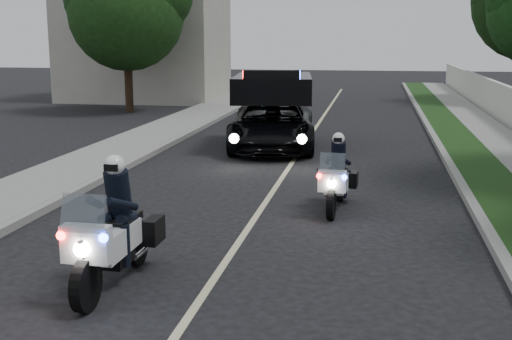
% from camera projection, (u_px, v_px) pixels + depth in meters
% --- Properties ---
extents(ground, '(120.00, 120.00, 0.00)m').
position_uv_depth(ground, '(210.00, 285.00, 9.07)').
color(ground, black).
rests_on(ground, ground).
extents(curb_right, '(0.20, 60.00, 0.15)m').
position_uv_depth(curb_right, '(446.00, 159.00, 18.00)').
color(curb_right, gray).
rests_on(curb_right, ground).
extents(grass_verge, '(1.20, 60.00, 0.16)m').
position_uv_depth(grass_verge, '(473.00, 160.00, 17.88)').
color(grass_verge, '#193814').
rests_on(grass_verge, ground).
extents(curb_left, '(0.20, 60.00, 0.15)m').
position_uv_depth(curb_left, '(157.00, 150.00, 19.42)').
color(curb_left, gray).
rests_on(curb_left, ground).
extents(sidewalk_left, '(2.00, 60.00, 0.16)m').
position_uv_depth(sidewalk_left, '(121.00, 149.00, 19.60)').
color(sidewalk_left, gray).
rests_on(sidewalk_left, ground).
extents(building_far, '(8.00, 6.00, 7.00)m').
position_uv_depth(building_far, '(145.00, 34.00, 35.20)').
color(building_far, '#A8A396').
rests_on(building_far, ground).
extents(lane_marking, '(0.12, 50.00, 0.01)m').
position_uv_depth(lane_marking, '(296.00, 157.00, 18.72)').
color(lane_marking, '#BFB78C').
rests_on(lane_marking, ground).
extents(police_moto_left, '(0.76, 2.11, 1.79)m').
position_uv_depth(police_moto_left, '(115.00, 285.00, 9.07)').
color(police_moto_left, silver).
rests_on(police_moto_left, ground).
extents(police_moto_right, '(0.74, 1.82, 1.51)m').
position_uv_depth(police_moto_right, '(336.00, 209.00, 13.04)').
color(police_moto_right, white).
rests_on(police_moto_right, ground).
extents(police_suv, '(3.05, 5.56, 2.58)m').
position_uv_depth(police_suv, '(272.00, 148.00, 20.18)').
color(police_suv, black).
rests_on(police_suv, ground).
extents(bicycle, '(0.79, 1.70, 0.86)m').
position_uv_depth(bicycle, '(263.00, 122.00, 26.42)').
color(bicycle, black).
rests_on(bicycle, ground).
extents(cyclist, '(0.63, 0.47, 1.62)m').
position_uv_depth(cyclist, '(263.00, 122.00, 26.42)').
color(cyclist, black).
rests_on(cyclist, ground).
extents(tree_left_near, '(5.22, 5.22, 8.49)m').
position_uv_depth(tree_left_near, '(130.00, 112.00, 29.87)').
color(tree_left_near, '#1A3E14').
rests_on(tree_left_near, ground).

